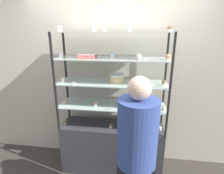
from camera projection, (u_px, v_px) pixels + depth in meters
ground_plane at (112, 167)px, 2.70m from camera, size 20.00×20.00×0.00m
back_wall at (115, 80)px, 2.65m from camera, size 8.00×0.05×2.60m
display_base at (112, 147)px, 2.59m from camera, size 1.43×0.41×0.73m
display_riser_lower at (112, 106)px, 2.40m from camera, size 1.43×0.41×0.32m
display_riser_middle at (112, 84)px, 2.30m from camera, size 1.43×0.41×0.32m
display_riser_upper at (112, 60)px, 2.21m from camera, size 1.43×0.41×0.32m
display_riser_top at (112, 34)px, 2.12m from camera, size 1.43×0.41×0.32m
layer_cake_centerpiece at (117, 78)px, 2.29m from camera, size 0.20×0.20×0.11m
sheet_cake_frosted at (87, 56)px, 2.19m from camera, size 0.22×0.17×0.06m
cupcake_0 at (65, 122)px, 2.51m from camera, size 0.05×0.05×0.06m
cupcake_1 at (111, 126)px, 2.42m from camera, size 0.05×0.05×0.06m
cupcake_2 at (160, 128)px, 2.36m from camera, size 0.05×0.05×0.06m
price_tag_0 at (132, 132)px, 2.27m from camera, size 0.04×0.00×0.04m
cupcake_3 at (65, 102)px, 2.41m from camera, size 0.05×0.05×0.06m
cupcake_4 at (96, 104)px, 2.33m from camera, size 0.05×0.05×0.06m
cupcake_5 at (127, 106)px, 2.28m from camera, size 0.05×0.05×0.06m
cupcake_6 at (164, 108)px, 2.21m from camera, size 0.05×0.05×0.06m
price_tag_1 at (109, 109)px, 2.21m from camera, size 0.04×0.00×0.04m
cupcake_7 at (63, 80)px, 2.31m from camera, size 0.05×0.05×0.06m
cupcake_8 at (164, 83)px, 2.17m from camera, size 0.05×0.05×0.06m
price_tag_2 at (74, 83)px, 2.17m from camera, size 0.04×0.00×0.04m
cupcake_9 at (61, 55)px, 2.21m from camera, size 0.06×0.06×0.07m
cupcake_10 at (113, 56)px, 2.15m from camera, size 0.06×0.06×0.07m
cupcake_11 at (139, 57)px, 2.05m from camera, size 0.06×0.06×0.07m
cupcake_12 at (168, 57)px, 2.04m from camera, size 0.06×0.06×0.07m
price_tag_3 at (145, 59)px, 1.97m from camera, size 0.04×0.00×0.04m
cupcake_13 at (59, 29)px, 2.13m from camera, size 0.06×0.06×0.07m
cupcake_14 at (93, 29)px, 2.07m from camera, size 0.06×0.06×0.07m
cupcake_15 at (129, 29)px, 1.97m from camera, size 0.06×0.06×0.07m
cupcake_16 at (170, 29)px, 1.96m from camera, size 0.06×0.06×0.07m
price_tag_4 at (105, 30)px, 1.93m from camera, size 0.04×0.00×0.04m
customer_figure at (136, 152)px, 1.70m from camera, size 0.38×0.38×1.64m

